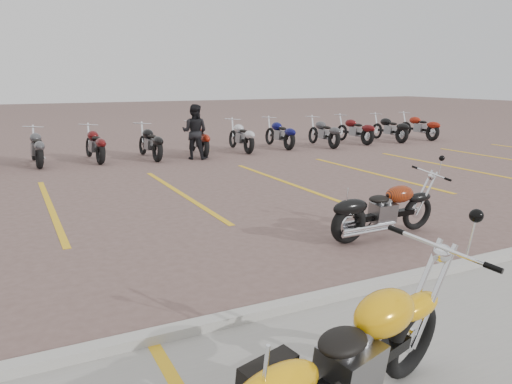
# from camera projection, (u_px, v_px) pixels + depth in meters

# --- Properties ---
(ground) EXTENTS (100.00, 100.00, 0.00)m
(ground) POSITION_uv_depth(u_px,v_px,m) (266.00, 247.00, 7.55)
(ground) COLOR #735752
(ground) RESTS_ON ground
(curb) EXTENTS (60.00, 0.18, 0.12)m
(curb) POSITION_uv_depth(u_px,v_px,m) (346.00, 293.00, 5.80)
(curb) COLOR #ADAAA3
(curb) RESTS_ON ground
(parking_stripes) EXTENTS (38.00, 5.50, 0.01)m
(parking_stripes) POSITION_uv_depth(u_px,v_px,m) (181.00, 194.00, 11.03)
(parking_stripes) COLOR gold
(parking_stripes) RESTS_ON ground
(yellow_cruiser) EXTENTS (2.33, 0.84, 0.98)m
(yellow_cruiser) POSITION_uv_depth(u_px,v_px,m) (341.00, 366.00, 3.55)
(yellow_cruiser) COLOR black
(yellow_cruiser) RESTS_ON ground
(flame_cruiser) EXTENTS (2.03, 0.30, 0.84)m
(flame_cruiser) POSITION_uv_depth(u_px,v_px,m) (380.00, 212.00, 7.93)
(flame_cruiser) COLOR black
(flame_cruiser) RESTS_ON ground
(person_b) EXTENTS (1.06, 1.03, 1.72)m
(person_b) POSITION_uv_depth(u_px,v_px,m) (195.00, 132.00, 15.65)
(person_b) COLOR black
(person_b) RESTS_ON ground
(bg_bike_row) EXTENTS (22.17, 2.02, 1.10)m
(bg_bike_row) POSITION_uv_depth(u_px,v_px,m) (172.00, 139.00, 16.33)
(bg_bike_row) COLOR black
(bg_bike_row) RESTS_ON ground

